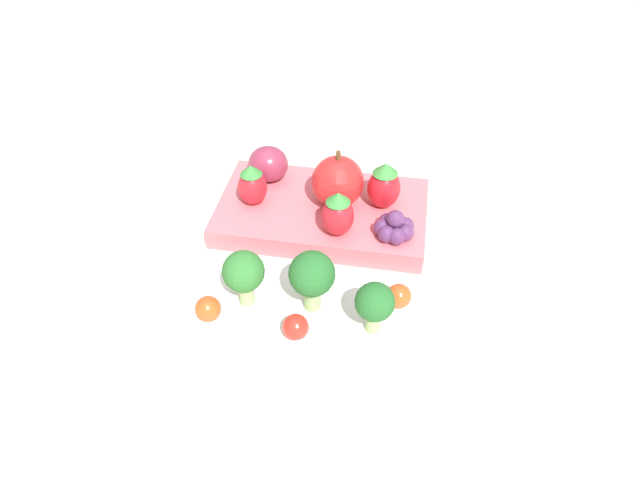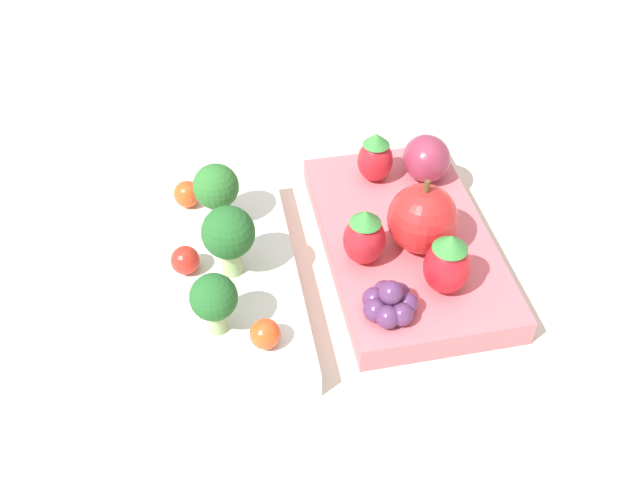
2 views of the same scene
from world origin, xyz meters
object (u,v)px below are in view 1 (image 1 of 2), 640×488
(broccoli_floret_0, at_px, (375,303))
(apple, at_px, (338,182))
(cherry_tomato_0, at_px, (399,296))
(cherry_tomato_2, at_px, (296,327))
(broccoli_floret_1, at_px, (314,276))
(strawberry_0, at_px, (252,185))
(broccoli_floret_2, at_px, (244,273))
(strawberry_1, at_px, (384,186))
(bento_box_savoury, at_px, (317,319))
(cherry_tomato_1, at_px, (208,309))
(strawberry_2, at_px, (338,214))
(plum, at_px, (268,164))
(grape_cluster, at_px, (395,227))
(bento_box_fruit, at_px, (322,213))

(broccoli_floret_0, distance_m, apple, 0.16)
(broccoli_floret_0, bearing_deg, cherry_tomato_0, -125.05)
(cherry_tomato_2, height_order, apple, apple)
(broccoli_floret_1, bearing_deg, broccoli_floret_0, 159.97)
(apple, relative_size, strawberry_0, 1.37)
(broccoli_floret_0, height_order, broccoli_floret_2, broccoli_floret_2)
(broccoli_floret_1, xyz_separation_m, strawberry_1, (-0.05, -0.14, -0.01))
(broccoli_floret_2, height_order, strawberry_1, broccoli_floret_2)
(bento_box_savoury, height_order, cherry_tomato_1, cherry_tomato_1)
(broccoli_floret_1, relative_size, strawberry_2, 1.21)
(broccoli_floret_0, xyz_separation_m, plum, (0.12, -0.19, -0.01))
(strawberry_1, height_order, grape_cluster, strawberry_1)
(bento_box_savoury, distance_m, strawberry_1, 0.15)
(cherry_tomato_1, bearing_deg, grape_cluster, -140.92)
(cherry_tomato_2, height_order, strawberry_1, strawberry_1)
(bento_box_fruit, height_order, broccoli_floret_0, broccoli_floret_0)
(broccoli_floret_0, height_order, cherry_tomato_0, broccoli_floret_0)
(cherry_tomato_2, distance_m, strawberry_1, 0.18)
(cherry_tomato_1, height_order, cherry_tomato_2, same)
(apple, distance_m, plum, 0.08)
(cherry_tomato_2, relative_size, strawberry_1, 0.42)
(broccoli_floret_0, xyz_separation_m, strawberry_1, (-0.00, -0.16, -0.01))
(bento_box_fruit, distance_m, strawberry_1, 0.07)
(bento_box_savoury, distance_m, cherry_tomato_2, 0.04)
(bento_box_savoury, height_order, plum, plum)
(bento_box_fruit, xyz_separation_m, apple, (-0.01, -0.00, 0.04))
(strawberry_1, bearing_deg, cherry_tomato_1, 50.63)
(broccoli_floret_0, height_order, cherry_tomato_2, broccoli_floret_0)
(broccoli_floret_0, relative_size, apple, 0.78)
(cherry_tomato_0, bearing_deg, broccoli_floret_0, 54.95)
(broccoli_floret_2, relative_size, strawberry_1, 1.05)
(cherry_tomato_1, height_order, strawberry_2, strawberry_2)
(cherry_tomato_2, distance_m, strawberry_0, 0.17)
(bento_box_savoury, distance_m, apple, 0.15)
(bento_box_savoury, relative_size, cherry_tomato_2, 10.02)
(strawberry_2, bearing_deg, broccoli_floret_1, 83.75)
(strawberry_2, bearing_deg, apple, -84.42)
(cherry_tomato_2, bearing_deg, cherry_tomato_0, -151.95)
(strawberry_0, xyz_separation_m, strawberry_2, (-0.09, 0.04, 0.00))
(broccoli_floret_1, xyz_separation_m, strawberry_0, (0.08, -0.13, -0.01))
(strawberry_0, bearing_deg, grape_cluster, 166.62)
(bento_box_savoury, xyz_separation_m, broccoli_floret_1, (0.00, -0.00, 0.05))
(bento_box_savoury, distance_m, strawberry_2, 0.10)
(broccoli_floret_2, xyz_separation_m, strawberry_1, (-0.11, -0.14, -0.01))
(cherry_tomato_1, relative_size, cherry_tomato_2, 1.02)
(broccoli_floret_0, height_order, plum, broccoli_floret_0)
(bento_box_fruit, bearing_deg, cherry_tomato_2, 89.47)
(broccoli_floret_1, bearing_deg, apple, -92.44)
(cherry_tomato_1, height_order, strawberry_0, strawberry_0)
(cherry_tomato_2, height_order, strawberry_0, strawberry_0)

